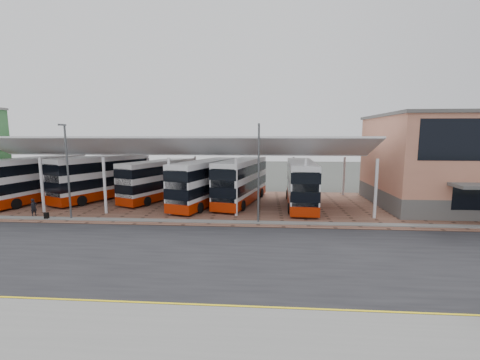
{
  "coord_description": "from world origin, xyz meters",
  "views": [
    {
      "loc": [
        2.37,
        -19.29,
        7.16
      ],
      "look_at": [
        0.39,
        7.85,
        3.35
      ],
      "focal_mm": 24.0,
      "sensor_mm": 36.0,
      "label": 1
    }
  ],
  "objects_px": {
    "terminal": "(472,161)",
    "bus_2": "(159,180)",
    "bus_3": "(205,183)",
    "bus_0": "(37,179)",
    "pedestrian": "(34,207)",
    "bus_5": "(301,184)",
    "bus_1": "(103,178)",
    "bus_4": "(241,181)"
  },
  "relations": [
    {
      "from": "terminal",
      "to": "bus_2",
      "type": "distance_m",
      "value": 32.28
    },
    {
      "from": "bus_2",
      "to": "bus_3",
      "type": "height_order",
      "value": "bus_3"
    },
    {
      "from": "terminal",
      "to": "bus_2",
      "type": "xyz_separation_m",
      "value": [
        -32.16,
        1.35,
        -2.45
      ]
    },
    {
      "from": "bus_0",
      "to": "pedestrian",
      "type": "distance_m",
      "value": 7.67
    },
    {
      "from": "terminal",
      "to": "bus_0",
      "type": "relative_size",
      "value": 1.55
    },
    {
      "from": "bus_5",
      "to": "pedestrian",
      "type": "xyz_separation_m",
      "value": [
        -24.04,
        -5.89,
        -1.45
      ]
    },
    {
      "from": "bus_1",
      "to": "bus_2",
      "type": "relative_size",
      "value": 1.1
    },
    {
      "from": "bus_5",
      "to": "bus_4",
      "type": "bearing_deg",
      "value": 172.06
    },
    {
      "from": "bus_4",
      "to": "terminal",
      "type": "bearing_deg",
      "value": 13.54
    },
    {
      "from": "terminal",
      "to": "bus_0",
      "type": "bearing_deg",
      "value": -179.17
    },
    {
      "from": "bus_4",
      "to": "pedestrian",
      "type": "xyz_separation_m",
      "value": [
        -17.95,
        -7.02,
        -1.51
      ]
    },
    {
      "from": "terminal",
      "to": "bus_4",
      "type": "distance_m",
      "value": 23.03
    },
    {
      "from": "bus_0",
      "to": "bus_5",
      "type": "height_order",
      "value": "bus_0"
    },
    {
      "from": "terminal",
      "to": "pedestrian",
      "type": "bearing_deg",
      "value": -170.41
    },
    {
      "from": "terminal",
      "to": "bus_1",
      "type": "distance_m",
      "value": 38.69
    },
    {
      "from": "bus_1",
      "to": "terminal",
      "type": "bearing_deg",
      "value": 22.81
    },
    {
      "from": "terminal",
      "to": "bus_4",
      "type": "bearing_deg",
      "value": 179.69
    },
    {
      "from": "bus_1",
      "to": "bus_5",
      "type": "distance_m",
      "value": 21.9
    },
    {
      "from": "terminal",
      "to": "pedestrian",
      "type": "relative_size",
      "value": 11.78
    },
    {
      "from": "bus_4",
      "to": "pedestrian",
      "type": "distance_m",
      "value": 19.33
    },
    {
      "from": "bus_1",
      "to": "bus_3",
      "type": "relative_size",
      "value": 1.04
    },
    {
      "from": "bus_0",
      "to": "bus_4",
      "type": "relative_size",
      "value": 1.04
    },
    {
      "from": "bus_3",
      "to": "pedestrian",
      "type": "height_order",
      "value": "bus_3"
    },
    {
      "from": "bus_2",
      "to": "pedestrian",
      "type": "relative_size",
      "value": 6.81
    },
    {
      "from": "bus_3",
      "to": "bus_5",
      "type": "height_order",
      "value": "bus_3"
    },
    {
      "from": "bus_0",
      "to": "bus_3",
      "type": "bearing_deg",
      "value": 10.7
    },
    {
      "from": "bus_0",
      "to": "bus_5",
      "type": "bearing_deg",
      "value": 11.23
    },
    {
      "from": "bus_5",
      "to": "pedestrian",
      "type": "height_order",
      "value": "bus_5"
    },
    {
      "from": "bus_3",
      "to": "pedestrian",
      "type": "bearing_deg",
      "value": -140.35
    },
    {
      "from": "bus_1",
      "to": "bus_5",
      "type": "relative_size",
      "value": 1.07
    },
    {
      "from": "terminal",
      "to": "bus_5",
      "type": "relative_size",
      "value": 1.67
    },
    {
      "from": "bus_3",
      "to": "bus_1",
      "type": "bearing_deg",
      "value": -173.41
    },
    {
      "from": "bus_0",
      "to": "bus_3",
      "type": "distance_m",
      "value": 18.46
    },
    {
      "from": "bus_1",
      "to": "bus_4",
      "type": "relative_size",
      "value": 1.02
    },
    {
      "from": "terminal",
      "to": "bus_1",
      "type": "height_order",
      "value": "terminal"
    },
    {
      "from": "bus_4",
      "to": "bus_5",
      "type": "xyz_separation_m",
      "value": [
        6.09,
        -1.14,
        -0.05
      ]
    },
    {
      "from": "bus_3",
      "to": "bus_5",
      "type": "xyz_separation_m",
      "value": [
        9.73,
        0.04,
        -0.02
      ]
    },
    {
      "from": "bus_1",
      "to": "bus_3",
      "type": "height_order",
      "value": "bus_1"
    },
    {
      "from": "bus_0",
      "to": "bus_2",
      "type": "distance_m",
      "value": 13.0
    },
    {
      "from": "bus_2",
      "to": "bus_5",
      "type": "distance_m",
      "value": 15.52
    },
    {
      "from": "bus_1",
      "to": "bus_2",
      "type": "height_order",
      "value": "bus_1"
    },
    {
      "from": "pedestrian",
      "to": "bus_3",
      "type": "bearing_deg",
      "value": -50.37
    }
  ]
}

